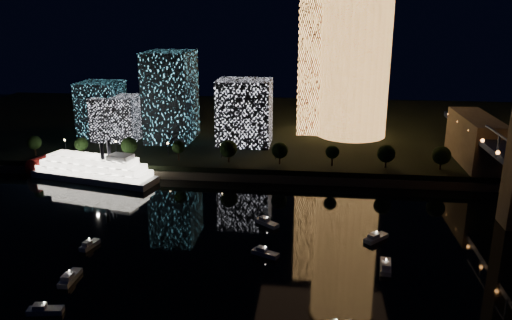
{
  "coord_description": "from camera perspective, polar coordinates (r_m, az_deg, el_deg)",
  "views": [
    {
      "loc": [
        2.39,
        -95.99,
        62.13
      ],
      "look_at": [
        -15.34,
        55.0,
        16.27
      ],
      "focal_mm": 35.0,
      "sensor_mm": 36.0,
      "label": 1
    }
  ],
  "objects": [
    {
      "name": "far_bank",
      "position": [
        262.85,
        6.01,
        3.58
      ],
      "size": [
        420.0,
        160.0,
        5.0
      ],
      "primitive_type": "cube",
      "color": "black",
      "rests_on": "ground"
    },
    {
      "name": "esplanade_trees",
      "position": [
        192.62,
        -0.74,
        1.23
      ],
      "size": [
        166.34,
        6.97,
        8.99
      ],
      "color": "black",
      "rests_on": "far_bank"
    },
    {
      "name": "ground",
      "position": [
        114.37,
        4.61,
        -16.18
      ],
      "size": [
        520.0,
        520.0,
        0.0
      ],
      "primitive_type": "plane",
      "color": "black",
      "rests_on": "ground"
    },
    {
      "name": "motorboats",
      "position": [
        120.88,
        2.29,
        -13.71
      ],
      "size": [
        117.85,
        65.35,
        2.78
      ],
      "color": "silver",
      "rests_on": "ground"
    },
    {
      "name": "riverboat",
      "position": [
        200.12,
        -18.61,
        -0.97
      ],
      "size": [
        54.48,
        22.03,
        16.1
      ],
      "color": "silver",
      "rests_on": "ground"
    },
    {
      "name": "tower_rectangular",
      "position": [
        242.69,
        7.44,
        11.1
      ],
      "size": [
        21.16,
        21.16,
        67.34
      ],
      "primitive_type": "cube",
      "color": "#FBA650",
      "rests_on": "far_bank"
    },
    {
      "name": "tower_cylindrical",
      "position": [
        236.03,
        11.34,
        13.5
      ],
      "size": [
        34.0,
        34.0,
        89.51
      ],
      "color": "#FBA650",
      "rests_on": "far_bank"
    },
    {
      "name": "midrise_blocks",
      "position": [
        229.75,
        -9.97,
        6.13
      ],
      "size": [
        89.06,
        27.23,
        39.76
      ],
      "color": "white",
      "rests_on": "far_bank"
    },
    {
      "name": "seawall",
      "position": [
        188.05,
        5.61,
        -2.11
      ],
      "size": [
        420.0,
        6.0,
        3.0
      ],
      "primitive_type": "cube",
      "color": "#6B5E4C",
      "rests_on": "ground"
    },
    {
      "name": "street_lamps",
      "position": [
        200.6,
        -4.0,
        1.39
      ],
      "size": [
        132.7,
        0.7,
        5.65
      ],
      "color": "black",
      "rests_on": "far_bank"
    }
  ]
}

